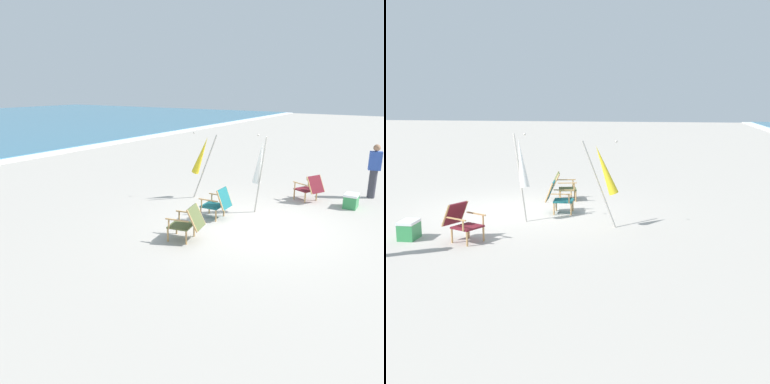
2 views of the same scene
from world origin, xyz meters
The scene contains 7 objects.
ground_plane centered at (0.00, 0.00, 0.00)m, with size 80.00×80.00×0.00m, color #B2AAA0.
beach_chair_front_right centered at (2.73, -0.43, 0.43)m, with size 0.84×0.91×0.79m.
beach_chair_mid_center centered at (-1.63, 0.98, 0.43)m, with size 0.71×0.83×0.80m.
beach_chair_front_left centered at (-0.04, 1.12, 0.43)m, with size 0.62×0.72×0.81m.
umbrella_furled_yellow centered at (1.25, 2.40, 1.30)m, with size 0.23×0.84×2.00m.
umbrella_furled_white centered at (0.89, 0.42, 1.38)m, with size 0.40×0.46×2.10m.
cooler_box centered at (2.75, -1.57, 0.20)m, with size 0.49×0.35×0.40m.
Camera 2 is at (13.04, 3.30, 3.07)m, focal length 50.00 mm.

